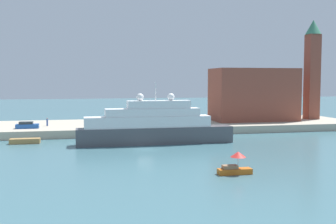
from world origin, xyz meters
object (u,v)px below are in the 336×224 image
at_px(person_figure, 47,122).
at_px(mooring_bollard, 154,126).
at_px(large_yacht, 154,126).
at_px(bell_tower, 312,66).
at_px(parked_car, 27,125).
at_px(small_motorboat, 235,165).
at_px(work_barge, 25,141).
at_px(harbor_building, 253,95).

distance_m(person_figure, mooring_bollard, 23.67).
xyz_separation_m(large_yacht, bell_tower, (45.20, 22.02, 12.06)).
bearing_deg(parked_car, small_motorboat, -54.78).
xyz_separation_m(large_yacht, mooring_bollard, (1.99, 10.87, -1.19)).
relative_size(work_barge, mooring_bollard, 7.61).
relative_size(large_yacht, mooring_bollard, 40.66).
bearing_deg(harbor_building, work_barge, -162.48).
height_order(small_motorboat, person_figure, person_figure).
distance_m(small_motorboat, person_figure, 52.25).
bearing_deg(parked_car, large_yacht, -32.97).
xyz_separation_m(work_barge, mooring_bollard, (25.04, 5.68, 1.53)).
relative_size(person_figure, mooring_bollard, 2.56).
xyz_separation_m(bell_tower, parked_car, (-69.04, -6.56, -12.99)).
relative_size(small_motorboat, mooring_bollard, 6.01).
relative_size(bell_tower, mooring_bollard, 35.95).
relative_size(harbor_building, person_figure, 11.33).
distance_m(parked_car, person_figure, 5.34).
bearing_deg(parked_car, person_figure, 45.76).
distance_m(work_barge, bell_tower, 71.83).
xyz_separation_m(large_yacht, work_barge, (-23.05, 5.19, -2.73)).
relative_size(harbor_building, mooring_bollard, 28.97).
relative_size(work_barge, bell_tower, 0.21).
bearing_deg(work_barge, harbor_building, 17.52).
bearing_deg(work_barge, small_motorboat, -47.63).
bearing_deg(bell_tower, small_motorboat, -129.42).
bearing_deg(small_motorboat, parked_car, 125.22).
distance_m(large_yacht, mooring_bollard, 11.11).
relative_size(work_barge, person_figure, 2.98).
relative_size(large_yacht, person_figure, 15.91).
relative_size(small_motorboat, harbor_building, 0.21).
xyz_separation_m(small_motorboat, bell_tower, (39.63, 48.22, 14.12)).
bearing_deg(mooring_bollard, harbor_building, 21.72).
height_order(bell_tower, person_figure, bell_tower).
distance_m(work_barge, mooring_bollard, 25.72).
distance_m(large_yacht, person_figure, 27.88).
height_order(large_yacht, harbor_building, harbor_building).
bearing_deg(bell_tower, person_figure, -177.60).
xyz_separation_m(harbor_building, person_figure, (-49.12, -2.34, -5.59)).
xyz_separation_m(work_barge, parked_car, (-0.79, 10.28, 1.79)).
height_order(work_barge, mooring_bollard, mooring_bollard).
relative_size(small_motorboat, work_barge, 0.79).
bearing_deg(person_figure, bell_tower, 2.40).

